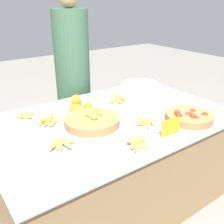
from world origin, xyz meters
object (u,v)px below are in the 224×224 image
(lime_bowl, at_px, (92,121))
(metal_bowl, at_px, (141,88))
(price_sign, at_px, (171,127))
(vendor_person, at_px, (73,81))
(tomato_basket, at_px, (189,117))

(lime_bowl, xyz_separation_m, metal_bowl, (0.74, 0.32, 0.01))
(price_sign, relative_size, vendor_person, 0.09)
(metal_bowl, xyz_separation_m, vendor_person, (-0.41, 0.58, 0.00))
(tomato_basket, bearing_deg, lime_bowl, 149.85)
(lime_bowl, height_order, vendor_person, vendor_person)
(lime_bowl, relative_size, metal_bowl, 1.03)
(tomato_basket, relative_size, price_sign, 2.26)
(price_sign, bearing_deg, lime_bowl, 134.14)
(metal_bowl, distance_m, vendor_person, 0.71)
(lime_bowl, height_order, metal_bowl, lime_bowl)
(price_sign, xyz_separation_m, vendor_person, (-0.01, 1.33, -0.01))
(price_sign, height_order, vendor_person, vendor_person)
(metal_bowl, distance_m, price_sign, 0.85)
(metal_bowl, height_order, vendor_person, vendor_person)
(metal_bowl, bearing_deg, price_sign, -118.53)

